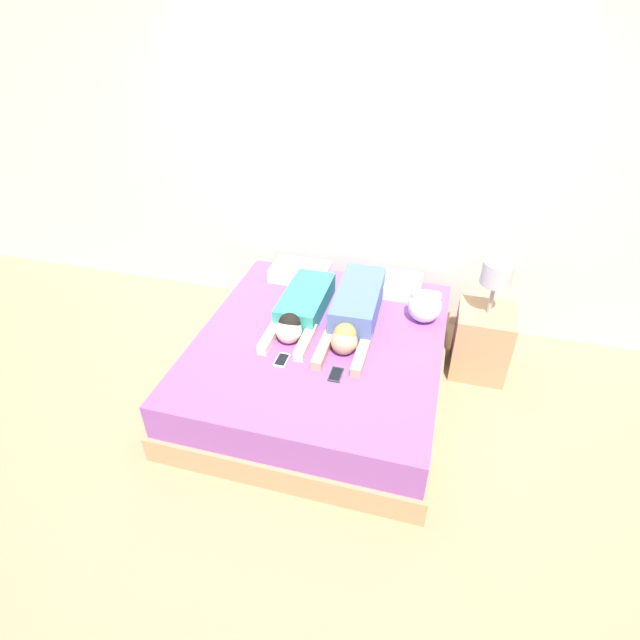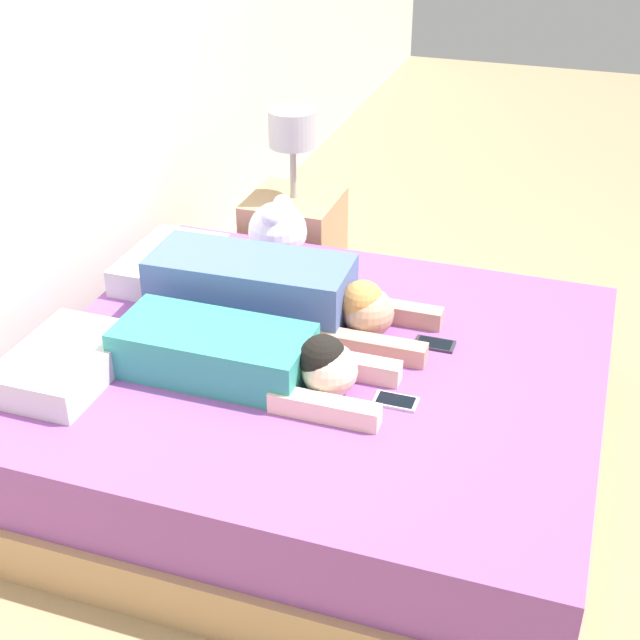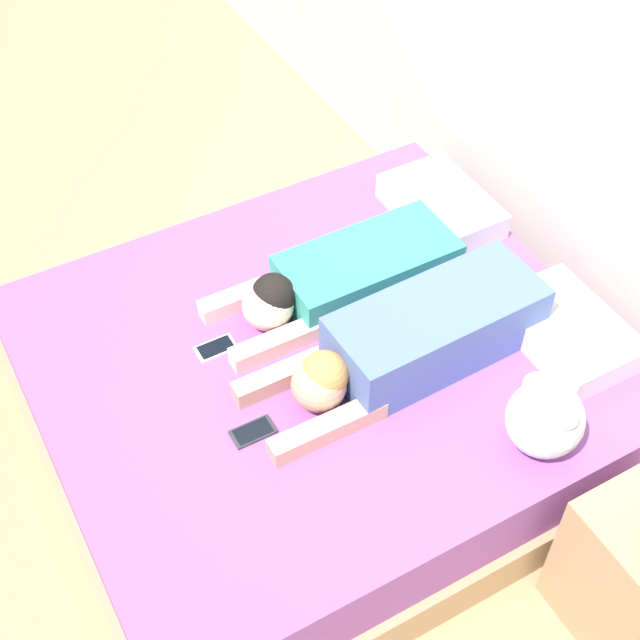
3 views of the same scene
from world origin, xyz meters
name	(u,v)px [view 3 (image 3 of 3)]	position (x,y,z in m)	size (l,w,h in m)	color
ground_plane	(320,426)	(0.00, 0.00, 0.00)	(12.00, 12.00, 0.00)	#9E8460
wall_back	(630,45)	(0.00, 1.13, 1.30)	(12.00, 0.06, 2.60)	beige
bed	(320,390)	(0.00, 0.00, 0.22)	(1.76, 1.97, 0.45)	tan
pillow_head_left	(441,206)	(-0.38, 0.76, 0.51)	(0.47, 0.32, 0.11)	silver
pillow_head_right	(567,331)	(0.38, 0.76, 0.51)	(0.47, 0.32, 0.11)	silver
person_left	(339,279)	(-0.20, 0.19, 0.54)	(0.33, 0.93, 0.21)	teal
person_right	(412,340)	(0.20, 0.24, 0.56)	(0.33, 1.07, 0.23)	#4C66A5
cell_phone_left	(216,348)	(-0.18, -0.32, 0.46)	(0.08, 0.14, 0.01)	silver
cell_phone_right	(253,432)	(0.20, -0.36, 0.46)	(0.08, 0.14, 0.01)	#2D2D33
plush_toy	(545,418)	(0.68, 0.41, 0.58)	(0.25, 0.25, 0.26)	white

